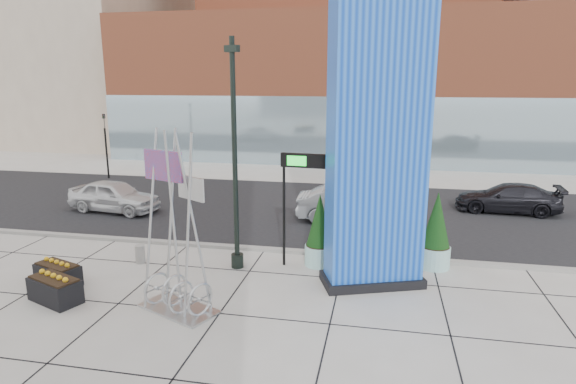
% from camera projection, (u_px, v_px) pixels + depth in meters
% --- Properties ---
extents(ground, '(160.00, 160.00, 0.00)m').
position_uv_depth(ground, '(198.00, 295.00, 14.17)').
color(ground, '#9E9991').
rests_on(ground, ground).
extents(street_asphalt, '(80.00, 12.00, 0.02)m').
position_uv_depth(street_asphalt, '(274.00, 208.00, 23.71)').
color(street_asphalt, black).
rests_on(street_asphalt, ground).
extents(curb_edge, '(80.00, 0.30, 0.12)m').
position_uv_depth(curb_edge, '(238.00, 247.00, 17.97)').
color(curb_edge, gray).
rests_on(curb_edge, ground).
extents(tower_podium, '(34.00, 10.00, 11.00)m').
position_uv_depth(tower_podium, '(333.00, 88.00, 38.50)').
color(tower_podium, '#AF5333').
rests_on(tower_podium, ground).
extents(tower_glass_front, '(34.00, 0.60, 5.00)m').
position_uv_depth(tower_glass_front, '(325.00, 132.00, 34.60)').
color(tower_glass_front, '#8CA5B2').
rests_on(tower_glass_front, ground).
extents(blue_pylon, '(3.31, 2.31, 10.10)m').
position_uv_depth(blue_pylon, '(378.00, 126.00, 13.81)').
color(blue_pylon, '#0B3AB0').
rests_on(blue_pylon, ground).
extents(lamp_post, '(0.51, 0.41, 7.47)m').
position_uv_depth(lamp_post, '(235.00, 179.00, 15.55)').
color(lamp_post, black).
rests_on(lamp_post, ground).
extents(public_art_sculpture, '(2.45, 1.91, 4.99)m').
position_uv_depth(public_art_sculpture, '(177.00, 265.00, 12.94)').
color(public_art_sculpture, '#BBBEC0').
rests_on(public_art_sculpture, ground).
extents(concrete_bollard, '(0.33, 0.33, 0.63)m').
position_uv_depth(concrete_bollard, '(140.00, 254.00, 16.56)').
color(concrete_bollard, gray).
rests_on(concrete_bollard, ground).
extents(overhead_street_sign, '(1.83, 0.30, 3.86)m').
position_uv_depth(overhead_street_sign, '(304.00, 170.00, 15.57)').
color(overhead_street_sign, black).
rests_on(overhead_street_sign, ground).
extents(round_planter_east, '(1.04, 1.04, 2.61)m').
position_uv_depth(round_planter_east, '(436.00, 232.00, 15.98)').
color(round_planter_east, '#9CD1CD').
rests_on(round_planter_east, ground).
extents(round_planter_mid, '(0.92, 0.92, 2.29)m').
position_uv_depth(round_planter_mid, '(380.00, 251.00, 14.65)').
color(round_planter_mid, '#9CD1CD').
rests_on(round_planter_mid, ground).
extents(round_planter_west, '(1.00, 1.00, 2.49)m').
position_uv_depth(round_planter_west, '(320.00, 232.00, 16.20)').
color(round_planter_west, '#9CD1CD').
rests_on(round_planter_west, ground).
extents(box_planter_north, '(1.61, 1.18, 0.80)m').
position_uv_depth(box_planter_north, '(58.00, 273.00, 14.81)').
color(box_planter_north, black).
rests_on(box_planter_north, ground).
extents(box_planter_south, '(1.74, 1.30, 0.86)m').
position_uv_depth(box_planter_south, '(55.00, 288.00, 13.66)').
color(box_planter_south, black).
rests_on(box_planter_south, ground).
extents(car_white_west, '(4.61, 2.34, 1.50)m').
position_uv_depth(car_white_west, '(114.00, 196.00, 22.90)').
color(car_white_west, silver).
rests_on(car_white_west, ground).
extents(car_silver_mid, '(4.81, 1.93, 1.56)m').
position_uv_depth(car_silver_mid, '(350.00, 204.00, 21.30)').
color(car_silver_mid, '#A9ADB0').
rests_on(car_silver_mid, ground).
extents(car_dark_east, '(4.83, 2.29, 1.36)m').
position_uv_depth(car_dark_east, '(508.00, 198.00, 22.81)').
color(car_dark_east, black).
rests_on(car_dark_east, ground).
extents(traffic_signal, '(0.15, 0.18, 4.10)m').
position_uv_depth(traffic_signal, '(106.00, 143.00, 30.24)').
color(traffic_signal, black).
rests_on(traffic_signal, ground).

